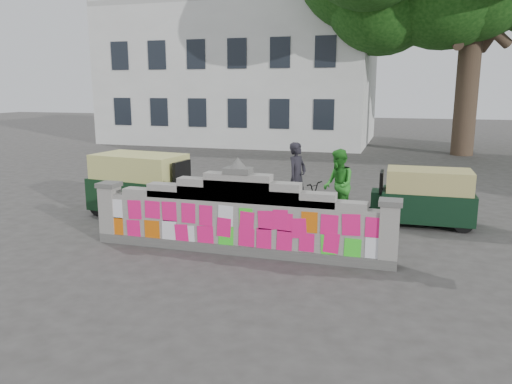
# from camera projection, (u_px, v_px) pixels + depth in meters

# --- Properties ---
(ground) EXTENTS (100.00, 100.00, 0.00)m
(ground) POSITION_uv_depth(u_px,v_px,m) (239.00, 252.00, 10.44)
(ground) COLOR #383533
(ground) RESTS_ON ground
(parapet_wall) EXTENTS (6.48, 0.44, 2.01)m
(parapet_wall) POSITION_uv_depth(u_px,v_px,m) (238.00, 218.00, 10.28)
(parapet_wall) COLOR #4C4C49
(parapet_wall) RESTS_ON ground
(building) EXTENTS (16.00, 10.00, 8.90)m
(building) POSITION_uv_depth(u_px,v_px,m) (245.00, 78.00, 32.19)
(building) COLOR silver
(building) RESTS_ON ground
(cyclist_bike) EXTENTS (2.11, 1.36, 1.05)m
(cyclist_bike) POSITION_uv_depth(u_px,v_px,m) (297.00, 200.00, 12.95)
(cyclist_bike) COLOR black
(cyclist_bike) RESTS_ON ground
(cyclist_rider) EXTENTS (0.63, 0.75, 1.77)m
(cyclist_rider) POSITION_uv_depth(u_px,v_px,m) (297.00, 186.00, 12.88)
(cyclist_rider) COLOR black
(cyclist_rider) RESTS_ON ground
(pedestrian) EXTENTS (0.99, 1.10, 1.85)m
(pedestrian) POSITION_uv_depth(u_px,v_px,m) (338.00, 185.00, 12.84)
(pedestrian) COLOR green
(pedestrian) RESTS_ON ground
(rickshaw_left) EXTENTS (3.05, 1.69, 1.65)m
(rickshaw_left) POSITION_uv_depth(u_px,v_px,m) (142.00, 184.00, 13.36)
(rickshaw_left) COLOR black
(rickshaw_left) RESTS_ON ground
(rickshaw_right) EXTENTS (2.55, 1.21, 1.41)m
(rickshaw_right) POSITION_uv_depth(u_px,v_px,m) (425.00, 196.00, 12.41)
(rickshaw_right) COLOR black
(rickshaw_right) RESTS_ON ground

